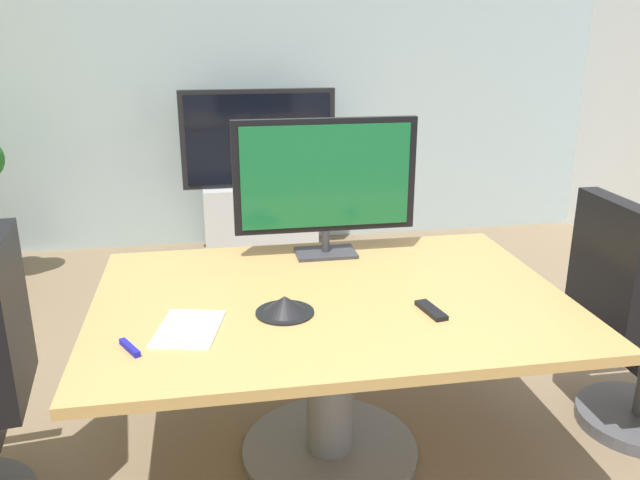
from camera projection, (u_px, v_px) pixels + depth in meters
The scene contains 9 objects.
wall_back_glass_partition at pixel (262, 65), 5.19m from camera, with size 5.76×0.10×2.92m, color #9EB2B7.
conference_table at pixel (331, 335), 2.62m from camera, with size 1.86×1.32×0.74m.
office_chair_right at pixel (634, 337), 2.83m from camera, with size 0.60×0.57×1.09m.
tv_monitor at pixel (326, 180), 2.91m from camera, with size 0.84×0.18×0.64m.
wall_display_unit at pixel (260, 199), 5.16m from camera, with size 1.20×0.36×1.31m.
conference_phone at pixel (285, 306), 2.39m from camera, with size 0.22×0.22×0.07m.
remote_control at pixel (431, 310), 2.40m from camera, with size 0.05×0.17×0.02m, color black.
whiteboard_marker at pixel (130, 348), 2.12m from camera, with size 0.13×0.02×0.02m, color #1919A5.
paper_notepad at pixel (189, 329), 2.27m from camera, with size 0.21×0.30×0.01m, color white.
Camera 1 is at (-0.47, -2.03, 1.76)m, focal length 36.02 mm.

